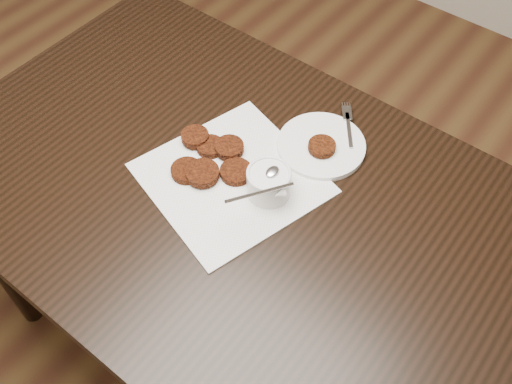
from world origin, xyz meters
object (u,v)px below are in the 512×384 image
(sauce_ramekin, at_px, (269,172))
(table, at_px, (235,278))
(napkin, at_px, (231,178))
(plate_with_patty, at_px, (322,143))

(sauce_ramekin, bearing_deg, table, -150.29)
(napkin, xyz_separation_m, sauce_ramekin, (0.08, 0.02, 0.06))
(table, distance_m, plate_with_patty, 0.45)
(napkin, relative_size, plate_with_patty, 1.70)
(napkin, height_order, plate_with_patty, plate_with_patty)
(table, xyz_separation_m, napkin, (-0.01, 0.02, 0.38))
(sauce_ramekin, xyz_separation_m, plate_with_patty, (0.02, 0.17, -0.05))
(table, height_order, plate_with_patty, plate_with_patty)
(napkin, distance_m, plate_with_patty, 0.21)
(napkin, bearing_deg, table, -57.24)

